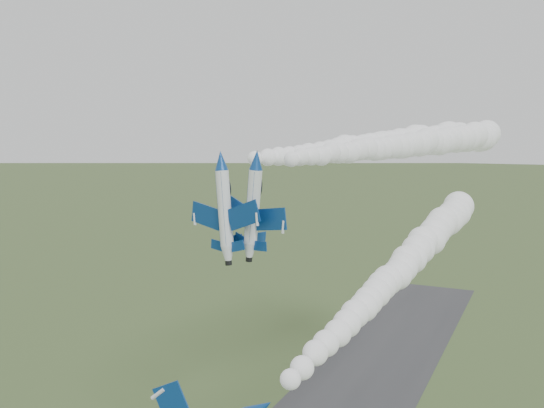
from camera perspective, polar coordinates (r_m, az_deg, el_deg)
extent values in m
cone|color=white|center=(52.75, 1.54, -16.38)|extent=(2.35, 2.01, 2.32)
cylinder|color=black|center=(53.69, 2.01, -15.96)|extent=(1.18, 0.67, 1.18)
cube|color=navy|center=(48.73, -3.19, -15.30)|extent=(3.38, 2.68, 3.99)
cube|color=navy|center=(51.81, -0.08, -15.20)|extent=(1.50, 1.23, 1.76)
cube|color=navy|center=(52.08, 2.30, -18.34)|extent=(1.50, 1.23, 1.76)
cube|color=navy|center=(50.94, 2.17, -16.14)|extent=(1.97, 1.78, 1.65)
cylinder|color=white|center=(69.14, -4.82, 4.09)|extent=(4.07, 8.73, 1.67)
cone|color=navy|center=(65.51, -8.27, 3.89)|extent=(2.25, 2.64, 1.67)
cone|color=white|center=(72.85, -1.84, 4.24)|extent=(2.13, 2.25, 1.67)
cylinder|color=black|center=(73.60, -1.29, 4.27)|extent=(0.99, 0.83, 0.85)
ellipsoid|color=black|center=(67.65, -6.22, 4.50)|extent=(1.91, 3.15, 1.12)
cube|color=navy|center=(71.95, -6.03, 3.83)|extent=(5.22, 3.71, 0.58)
cube|color=navy|center=(67.54, -2.51, 4.15)|extent=(5.22, 3.71, 0.58)
cube|color=navy|center=(73.33, -3.27, 4.13)|extent=(2.29, 1.67, 0.29)
cube|color=navy|center=(71.05, -1.39, 4.30)|extent=(2.29, 1.67, 0.29)
cube|color=navy|center=(72.04, -2.56, 5.27)|extent=(0.79, 1.67, 2.26)
cylinder|color=white|center=(67.09, -1.47, 4.17)|extent=(4.36, 8.46, 1.66)
cone|color=navy|center=(63.51, -4.90, 4.00)|extent=(2.30, 2.62, 1.66)
cone|color=white|center=(70.73, 1.50, 4.30)|extent=(2.16, 2.25, 1.66)
cylinder|color=black|center=(71.46, 2.05, 4.32)|extent=(0.99, 0.85, 0.84)
ellipsoid|color=black|center=(65.53, -2.79, 4.59)|extent=(2.00, 3.08, 1.10)
cube|color=navy|center=(69.80, -2.72, 4.42)|extent=(5.12, 3.79, 0.65)
cube|color=navy|center=(65.60, 0.84, 3.69)|extent=(5.12, 3.79, 0.65)
cube|color=navy|center=(71.16, 0.07, 4.46)|extent=(2.25, 1.70, 0.32)
cube|color=navy|center=(69.00, 1.96, 4.09)|extent=(2.25, 1.70, 0.32)
cube|color=navy|center=(69.76, 0.95, 5.33)|extent=(0.88, 1.63, 2.20)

